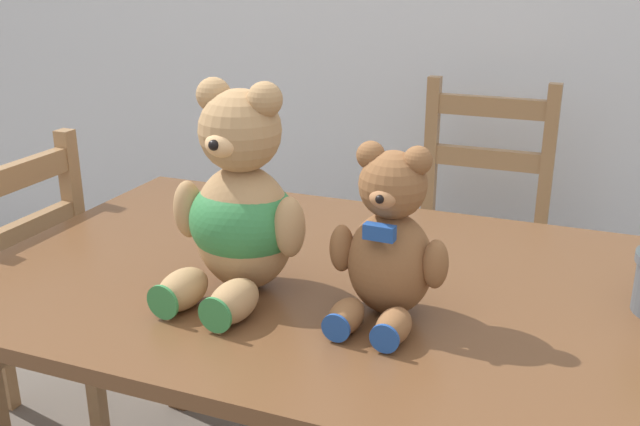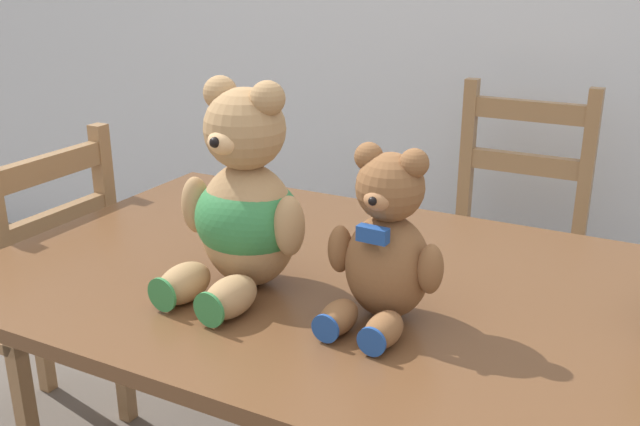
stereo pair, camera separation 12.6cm
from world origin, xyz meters
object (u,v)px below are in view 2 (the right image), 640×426
Objects in this scene: wooden_chair_behind at (507,260)px; wooden_chair_side at (36,301)px; teddy_bear_right at (385,247)px; teddy_bear_left at (244,207)px.

wooden_chair_side is at bearing 38.13° from wooden_chair_behind.
wooden_chair_side is 2.97× the size of teddy_bear_right.
wooden_chair_side is 0.92m from teddy_bear_left.
teddy_bear_right is at bearing 90.08° from wooden_chair_behind.
wooden_chair_behind is at bearing -101.54° from teddy_bear_left.
teddy_bear_left is (0.79, -0.14, 0.44)m from wooden_chair_side.
wooden_chair_behind is 1.37m from wooden_chair_side.
wooden_chair_side is (-1.08, -0.85, -0.02)m from wooden_chair_behind.
teddy_bear_left reaches higher than wooden_chair_behind.
wooden_chair_behind is at bearing -87.18° from teddy_bear_right.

